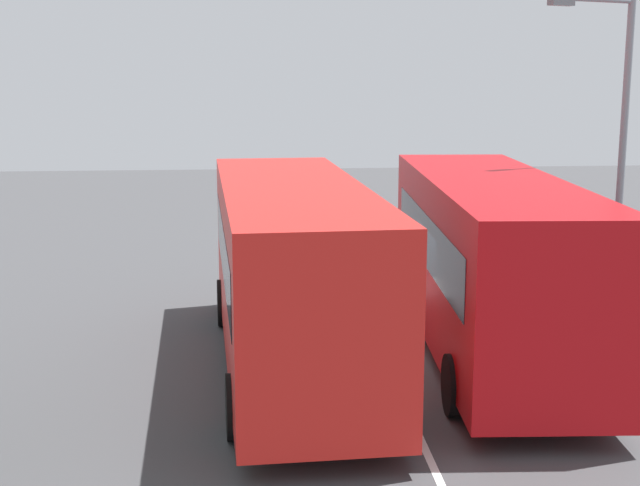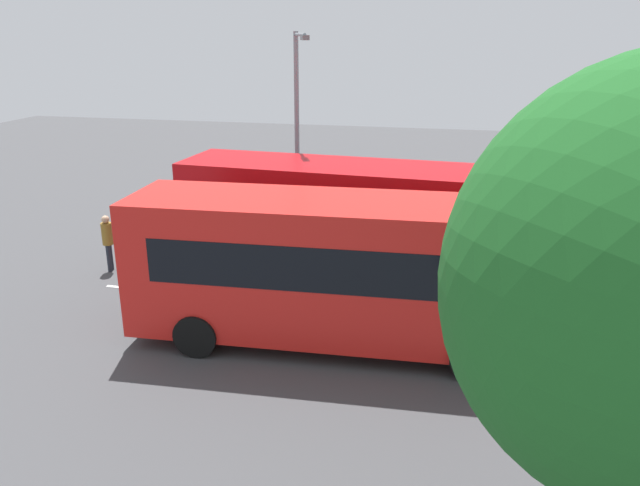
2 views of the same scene
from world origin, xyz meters
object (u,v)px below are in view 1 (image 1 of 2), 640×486
Objects in this scene: bus_far_left at (490,259)px; pedestrian at (387,235)px; street_lamp at (615,137)px; bus_center_left at (293,269)px.

pedestrian is (7.14, 0.83, -0.85)m from bus_far_left.
pedestrian is at bearing -72.40° from street_lamp.
pedestrian is 7.06m from street_lamp.
bus_far_left is at bearing -7.05° from pedestrian.
bus_center_left is at bearing -35.02° from pedestrian.
bus_far_left is 7.24m from pedestrian.
street_lamp is at bearing -71.60° from bus_center_left.
bus_far_left is at bearing 11.88° from street_lamp.
bus_far_left reaches higher than pedestrian.
pedestrian is at bearing 10.08° from bus_far_left.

